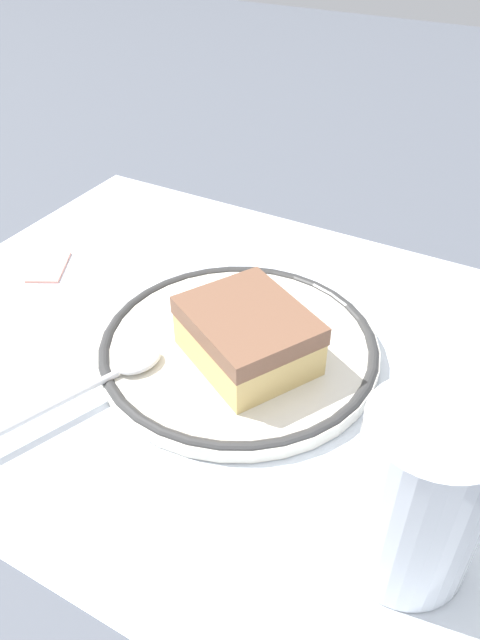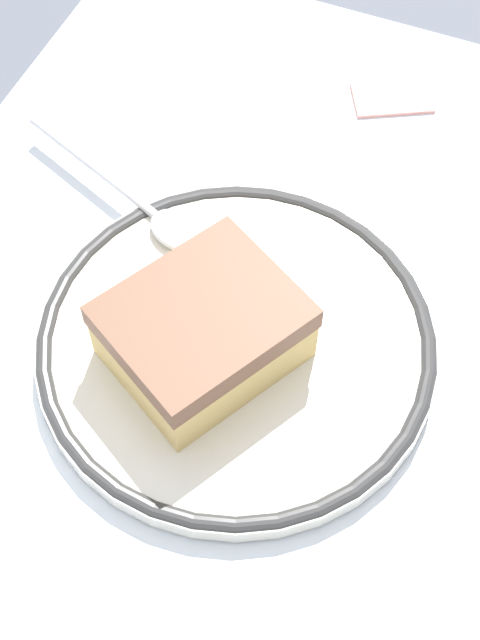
# 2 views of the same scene
# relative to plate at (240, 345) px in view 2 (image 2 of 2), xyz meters

# --- Properties ---
(ground_plane) EXTENTS (2.40, 2.40, 0.00)m
(ground_plane) POSITION_rel_plate_xyz_m (0.01, 0.00, -0.01)
(ground_plane) COLOR #4C515B
(placemat) EXTENTS (0.54, 0.42, 0.00)m
(placemat) POSITION_rel_plate_xyz_m (0.01, 0.00, -0.01)
(placemat) COLOR silver
(placemat) RESTS_ON ground_plane
(plate) EXTENTS (0.21, 0.21, 0.01)m
(plate) POSITION_rel_plate_xyz_m (0.00, 0.00, 0.00)
(plate) COLOR silver
(plate) RESTS_ON placemat
(cake_slice) EXTENTS (0.11, 0.11, 0.04)m
(cake_slice) POSITION_rel_plate_xyz_m (-0.01, 0.01, 0.03)
(cake_slice) COLOR #DBB76B
(cake_slice) RESTS_ON plate
(spoon) EXTENTS (0.07, 0.14, 0.01)m
(spoon) POSITION_rel_plate_xyz_m (0.06, 0.08, 0.01)
(spoon) COLOR silver
(spoon) RESTS_ON plate
(sugar_packet) EXTENTS (0.05, 0.06, 0.01)m
(sugar_packet) POSITION_rel_plate_xyz_m (0.21, -0.02, -0.00)
(sugar_packet) COLOR #E5998C
(sugar_packet) RESTS_ON placemat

